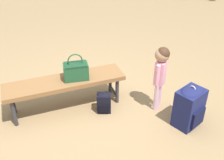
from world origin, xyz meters
name	(u,v)px	position (x,y,z in m)	size (l,w,h in m)	color
ground_plane	(89,109)	(0.00, 0.00, 0.00)	(40.00, 40.00, 0.00)	#8C704C
park_bench	(65,84)	(-0.30, 0.07, 0.39)	(1.65, 0.84, 0.45)	brown
handbag	(76,71)	(-0.15, 0.09, 0.58)	(0.34, 0.23, 0.37)	#1E4C2D
child_standing	(161,69)	(0.96, -0.03, 0.62)	(0.19, 0.22, 0.92)	#E5B2C6
backpack_large	(189,106)	(1.26, -0.41, 0.29)	(0.43, 0.42, 0.59)	#191E4C
backpack_small	(104,102)	(0.21, -0.06, 0.16)	(0.20, 0.18, 0.32)	black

